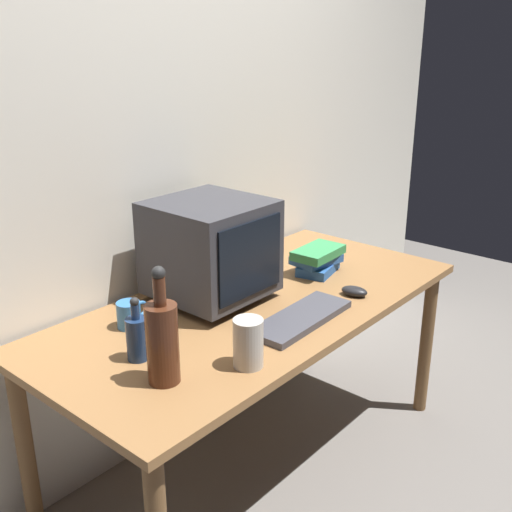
# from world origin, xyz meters

# --- Properties ---
(ground_plane) EXTENTS (6.00, 6.00, 0.00)m
(ground_plane) POSITION_xyz_m (0.00, 0.00, 0.00)
(ground_plane) COLOR slate
(back_wall) EXTENTS (4.00, 0.08, 2.50)m
(back_wall) POSITION_xyz_m (0.00, 0.45, 1.25)
(back_wall) COLOR silver
(back_wall) RESTS_ON ground
(desk) EXTENTS (1.68, 0.78, 0.71)m
(desk) POSITION_xyz_m (0.00, 0.00, 0.63)
(desk) COLOR olive
(desk) RESTS_ON ground
(crt_monitor) EXTENTS (0.38, 0.39, 0.37)m
(crt_monitor) POSITION_xyz_m (-0.08, 0.15, 0.90)
(crt_monitor) COLOR #333338
(crt_monitor) RESTS_ON desk
(keyboard) EXTENTS (0.42, 0.16, 0.02)m
(keyboard) POSITION_xyz_m (-0.02, -0.22, 0.72)
(keyboard) COLOR #3F3F47
(keyboard) RESTS_ON desk
(computer_mouse) EXTENTS (0.08, 0.11, 0.04)m
(computer_mouse) POSITION_xyz_m (0.29, -0.24, 0.72)
(computer_mouse) COLOR black
(computer_mouse) RESTS_ON desk
(bottle_tall) EXTENTS (0.09, 0.09, 0.35)m
(bottle_tall) POSITION_xyz_m (-0.58, -0.15, 0.84)
(bottle_tall) COLOR #472314
(bottle_tall) RESTS_ON desk
(bottle_short) EXTENTS (0.07, 0.07, 0.20)m
(bottle_short) POSITION_xyz_m (-0.55, 0.00, 0.78)
(bottle_short) COLOR navy
(bottle_short) RESTS_ON desk
(book_stack) EXTENTS (0.23, 0.18, 0.11)m
(book_stack) POSITION_xyz_m (0.39, 0.00, 0.76)
(book_stack) COLOR #28569E
(book_stack) RESTS_ON desk
(mug) EXTENTS (0.12, 0.08, 0.09)m
(mug) POSITION_xyz_m (-0.43, 0.19, 0.75)
(mug) COLOR #3370B2
(mug) RESTS_ON desk
(metal_canister) EXTENTS (0.09, 0.09, 0.15)m
(metal_canister) POSITION_xyz_m (-0.36, -0.28, 0.78)
(metal_canister) COLOR #B7B2A8
(metal_canister) RESTS_ON desk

